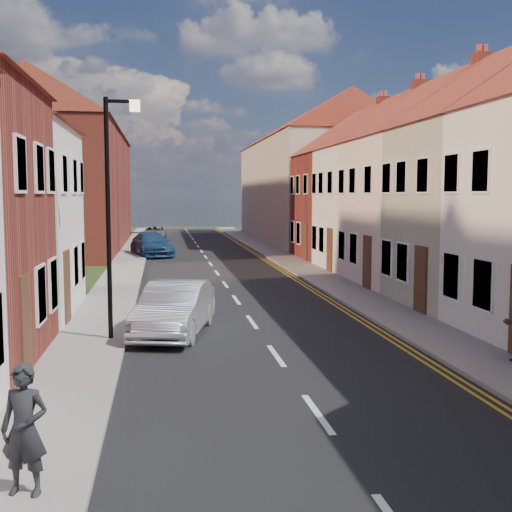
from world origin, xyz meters
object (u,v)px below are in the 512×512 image
object	(u,v)px
car_far	(152,245)
car_mid	(175,309)
car_distant	(154,233)
lamppost	(112,203)
pedestrian_left	(24,430)

from	to	relation	value
car_far	car_mid	bearing A→B (deg)	-101.18
car_mid	car_distant	distance (m)	37.41
car_mid	car_far	size ratio (longest dim) A/B	0.88
lamppost	car_distant	xyz separation A→B (m)	(0.61, 38.06, -2.96)
car_mid	lamppost	bearing A→B (deg)	-143.32
car_mid	car_far	distance (m)	22.58
lamppost	car_far	bearing A→B (deg)	88.49
lamppost	car_mid	bearing A→B (deg)	22.93
pedestrian_left	car_far	bearing A→B (deg)	102.67
pedestrian_left	car_distant	bearing A→B (deg)	103.27
car_far	car_distant	bearing A→B (deg)	76.45
car_mid	pedestrian_left	xyz separation A→B (m)	(-1.98, -9.21, 0.22)
car_mid	car_distant	xyz separation A→B (m)	(-0.93, 37.40, -0.13)
lamppost	car_mid	size ratio (longest dim) A/B	1.40
car_mid	pedestrian_left	size ratio (longest dim) A/B	2.67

